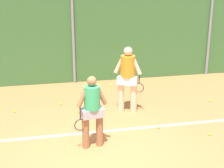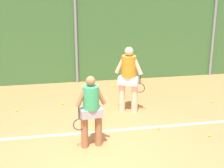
% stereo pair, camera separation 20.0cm
% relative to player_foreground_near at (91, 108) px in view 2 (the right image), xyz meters
% --- Properties ---
extents(ground_plane, '(27.56, 27.56, 0.00)m').
position_rel_player_foreground_near_xyz_m(ground_plane, '(0.10, 1.09, -0.94)').
color(ground_plane, '#C67542').
extents(hedge_fence_backdrop, '(17.91, 0.25, 3.44)m').
position_rel_player_foreground_near_xyz_m(hedge_fence_backdrop, '(0.10, 5.04, 0.79)').
color(hedge_fence_backdrop, '#386633').
rests_on(hedge_fence_backdrop, ground_plane).
extents(fence_post_center, '(0.10, 0.10, 3.59)m').
position_rel_player_foreground_near_xyz_m(fence_post_center, '(0.10, 4.86, 0.86)').
color(fence_post_center, gray).
rests_on(fence_post_center, ground_plane).
extents(fence_post_right, '(0.10, 0.10, 3.59)m').
position_rel_player_foreground_near_xyz_m(fence_post_right, '(5.27, 4.86, 0.86)').
color(fence_post_right, gray).
rests_on(fence_post_right, ground_plane).
extents(court_baseline_paint, '(13.09, 0.10, 0.01)m').
position_rel_player_foreground_near_xyz_m(court_baseline_paint, '(0.10, 0.70, -0.93)').
color(court_baseline_paint, white).
rests_on(court_baseline_paint, ground_plane).
extents(player_foreground_near, '(0.77, 0.36, 1.67)m').
position_rel_player_foreground_near_xyz_m(player_foreground_near, '(0.00, 0.00, 0.00)').
color(player_foreground_near, '#8C603D').
rests_on(player_foreground_near, ground_plane).
extents(player_midcourt, '(0.81, 0.53, 1.88)m').
position_rel_player_foreground_near_xyz_m(player_midcourt, '(1.29, 1.86, 0.12)').
color(player_midcourt, beige).
rests_on(player_midcourt, ground_plane).
extents(tennis_ball_1, '(0.07, 0.07, 0.07)m').
position_rel_player_foreground_near_xyz_m(tennis_ball_1, '(1.79, 0.56, -0.90)').
color(tennis_ball_1, '#CCDB33').
rests_on(tennis_ball_1, ground_plane).
extents(tennis_ball_4, '(0.07, 0.07, 0.07)m').
position_rel_player_foreground_near_xyz_m(tennis_ball_4, '(-1.87, 2.44, -0.90)').
color(tennis_ball_4, '#CCDB33').
rests_on(tennis_ball_4, ground_plane).
extents(tennis_ball_5, '(0.07, 0.07, 0.07)m').
position_rel_player_foreground_near_xyz_m(tennis_ball_5, '(1.30, 4.19, -0.90)').
color(tennis_ball_5, '#CCDB33').
rests_on(tennis_ball_5, ground_plane).
extents(tennis_ball_7, '(0.07, 0.07, 0.07)m').
position_rel_player_foreground_near_xyz_m(tennis_ball_7, '(4.00, 2.06, -0.90)').
color(tennis_ball_7, '#CCDB33').
rests_on(tennis_ball_7, ground_plane).
extents(tennis_ball_8, '(0.07, 0.07, 0.07)m').
position_rel_player_foreground_near_xyz_m(tennis_ball_8, '(-0.06, 2.05, -0.90)').
color(tennis_ball_8, '#CCDB33').
rests_on(tennis_ball_8, ground_plane).
extents(tennis_ball_9, '(0.07, 0.07, 0.07)m').
position_rel_player_foreground_near_xyz_m(tennis_ball_9, '(-0.54, 2.76, -0.90)').
color(tennis_ball_9, '#CCDB33').
rests_on(tennis_ball_9, ground_plane).
extents(tennis_ball_12, '(0.07, 0.07, 0.07)m').
position_rel_player_foreground_near_xyz_m(tennis_ball_12, '(2.87, -0.06, -0.90)').
color(tennis_ball_12, '#CCDB33').
rests_on(tennis_ball_12, ground_plane).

